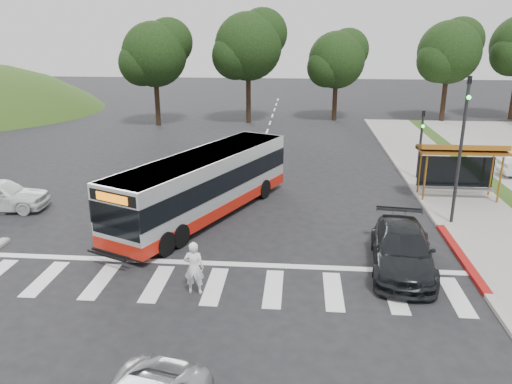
# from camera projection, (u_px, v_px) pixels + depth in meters

# --- Properties ---
(ground) EXTENTS (140.00, 140.00, 0.00)m
(ground) POSITION_uv_depth(u_px,v_px,m) (234.00, 230.00, 21.67)
(ground) COLOR black
(ground) RESTS_ON ground
(sidewalk_east) EXTENTS (4.00, 40.00, 0.12)m
(sidewalk_east) POSITION_uv_depth(u_px,v_px,m) (444.00, 182.00, 28.32)
(sidewalk_east) COLOR gray
(sidewalk_east) RESTS_ON ground
(curb_east) EXTENTS (0.30, 40.00, 0.15)m
(curb_east) POSITION_uv_depth(u_px,v_px,m) (408.00, 180.00, 28.48)
(curb_east) COLOR #9E9991
(curb_east) RESTS_ON ground
(curb_east_red) EXTENTS (0.32, 6.00, 0.15)m
(curb_east_red) POSITION_uv_depth(u_px,v_px,m) (461.00, 256.00, 19.01)
(curb_east_red) COLOR maroon
(curb_east_red) RESTS_ON ground
(crosswalk_ladder) EXTENTS (18.00, 2.60, 0.01)m
(crosswalk_ladder) POSITION_uv_depth(u_px,v_px,m) (215.00, 286.00, 16.94)
(crosswalk_ladder) COLOR silver
(crosswalk_ladder) RESTS_ON ground
(bus_shelter) EXTENTS (4.20, 1.60, 2.86)m
(bus_shelter) POSITION_uv_depth(u_px,v_px,m) (461.00, 154.00, 24.88)
(bus_shelter) COLOR #8D5217
(bus_shelter) RESTS_ON sidewalk_east
(traffic_signal_ne_tall) EXTENTS (0.18, 0.37, 6.50)m
(traffic_signal_ne_tall) POSITION_uv_depth(u_px,v_px,m) (462.00, 139.00, 21.08)
(traffic_signal_ne_tall) COLOR black
(traffic_signal_ne_tall) RESTS_ON ground
(traffic_signal_ne_short) EXTENTS (0.18, 0.37, 4.00)m
(traffic_signal_ne_short) POSITION_uv_depth(u_px,v_px,m) (421.00, 137.00, 28.14)
(traffic_signal_ne_short) COLOR black
(traffic_signal_ne_short) RESTS_ON ground
(tree_ne_a) EXTENTS (6.16, 5.74, 9.30)m
(tree_ne_a) POSITION_uv_depth(u_px,v_px,m) (450.00, 51.00, 44.91)
(tree_ne_a) COLOR black
(tree_ne_a) RESTS_ON parking_lot
(tree_north_a) EXTENTS (6.60, 6.15, 10.17)m
(tree_north_a) POSITION_uv_depth(u_px,v_px,m) (249.00, 45.00, 44.35)
(tree_north_a) COLOR black
(tree_north_a) RESTS_ON ground
(tree_north_b) EXTENTS (5.72, 5.33, 8.43)m
(tree_north_b) POSITION_uv_depth(u_px,v_px,m) (337.00, 59.00, 45.96)
(tree_north_b) COLOR black
(tree_north_b) RESTS_ON ground
(tree_north_c) EXTENTS (6.16, 5.74, 9.30)m
(tree_north_c) POSITION_uv_depth(u_px,v_px,m) (155.00, 53.00, 43.31)
(tree_north_c) COLOR black
(tree_north_c) RESTS_ON ground
(transit_bus) EXTENTS (6.90, 11.28, 2.91)m
(transit_bus) POSITION_uv_depth(u_px,v_px,m) (204.00, 186.00, 22.86)
(transit_bus) COLOR #B2B5B7
(transit_bus) RESTS_ON ground
(pedestrian) EXTENTS (0.67, 0.44, 1.82)m
(pedestrian) POSITION_uv_depth(u_px,v_px,m) (194.00, 268.00, 16.24)
(pedestrian) COLOR white
(pedestrian) RESTS_ON ground
(dark_sedan) EXTENTS (2.70, 5.44, 1.52)m
(dark_sedan) POSITION_uv_depth(u_px,v_px,m) (402.00, 249.00, 17.96)
(dark_sedan) COLOR black
(dark_sedan) RESTS_ON ground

